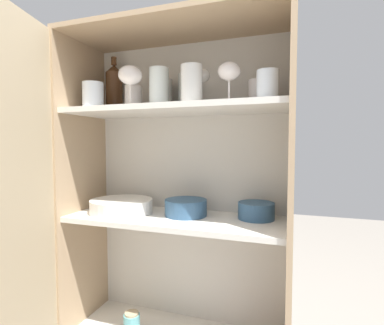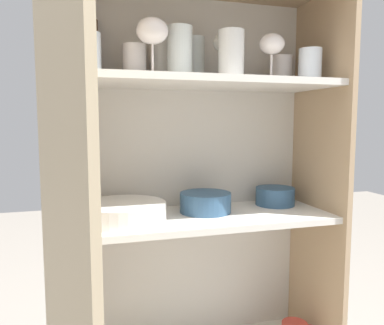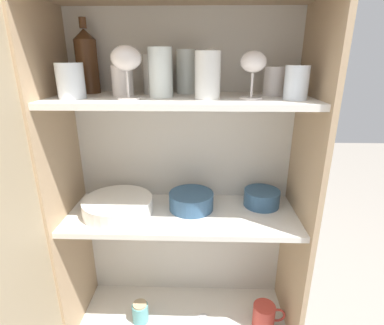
# 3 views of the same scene
# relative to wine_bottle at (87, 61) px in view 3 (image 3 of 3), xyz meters

# --- Properties ---
(cupboard_back_panel) EXTENTS (0.86, 0.02, 1.51)m
(cupboard_back_panel) POSITION_rel_wine_bottle_xyz_m (0.32, 0.06, -0.58)
(cupboard_back_panel) COLOR silver
(cupboard_back_panel) RESTS_ON ground_plane
(cupboard_side_left) EXTENTS (0.02, 0.33, 1.51)m
(cupboard_side_left) POSITION_rel_wine_bottle_xyz_m (-0.10, -0.10, -0.58)
(cupboard_side_left) COLOR tan
(cupboard_side_left) RESTS_ON ground_plane
(cupboard_side_right) EXTENTS (0.02, 0.33, 1.51)m
(cupboard_side_right) POSITION_rel_wine_bottle_xyz_m (0.74, -0.10, -0.58)
(cupboard_side_right) COLOR tan
(cupboard_side_right) RESTS_ON ground_plane
(shelf_board_lower) EXTENTS (0.82, 0.30, 0.02)m
(shelf_board_lower) POSITION_rel_wine_bottle_xyz_m (0.32, -0.10, -1.01)
(shelf_board_lower) COLOR silver
(shelf_board_middle) EXTENTS (0.82, 0.30, 0.02)m
(shelf_board_middle) POSITION_rel_wine_bottle_xyz_m (0.32, -0.10, -0.53)
(shelf_board_middle) COLOR silver
(shelf_board_upper) EXTENTS (0.82, 0.30, 0.02)m
(shelf_board_upper) POSITION_rel_wine_bottle_xyz_m (0.32, -0.10, -0.12)
(shelf_board_upper) COLOR silver
(cupboard_door) EXTENTS (0.12, 0.42, 1.51)m
(cupboard_door) POSITION_rel_wine_bottle_xyz_m (-0.05, -0.47, -0.58)
(cupboard_door) COLOR tan
(cupboard_door) RESTS_ON ground_plane
(tumbler_glass_0) EXTENTS (0.07, 0.07, 0.10)m
(tumbler_glass_0) POSITION_rel_wine_bottle_xyz_m (0.13, -0.07, -0.06)
(tumbler_glass_0) COLOR silver
(tumbler_glass_0) RESTS_ON shelf_board_upper
(tumbler_glass_1) EXTENTS (0.07, 0.07, 0.14)m
(tumbler_glass_1) POSITION_rel_wine_bottle_xyz_m (0.34, -0.00, -0.03)
(tumbler_glass_1) COLOR white
(tumbler_glass_1) RESTS_ON shelf_board_upper
(tumbler_glass_2) EXTENTS (0.08, 0.08, 0.14)m
(tumbler_glass_2) POSITION_rel_wine_bottle_xyz_m (0.41, -0.14, -0.04)
(tumbler_glass_2) COLOR white
(tumbler_glass_2) RESTS_ON shelf_board_upper
(tumbler_glass_3) EXTENTS (0.08, 0.08, 0.10)m
(tumbler_glass_3) POSITION_rel_wine_bottle_xyz_m (-0.00, -0.14, -0.05)
(tumbler_glass_3) COLOR white
(tumbler_glass_3) RESTS_ON shelf_board_upper
(tumbler_glass_4) EXTENTS (0.08, 0.08, 0.13)m
(tumbler_glass_4) POSITION_rel_wine_bottle_xyz_m (0.23, -0.01, -0.04)
(tumbler_glass_4) COLOR white
(tumbler_glass_4) RESTS_ON shelf_board_upper
(tumbler_glass_5) EXTENTS (0.07, 0.07, 0.15)m
(tumbler_glass_5) POSITION_rel_wine_bottle_xyz_m (0.26, -0.10, -0.03)
(tumbler_glass_5) COLOR white
(tumbler_glass_5) RESTS_ON shelf_board_upper
(tumbler_glass_6) EXTENTS (0.07, 0.07, 0.09)m
(tumbler_glass_6) POSITION_rel_wine_bottle_xyz_m (0.63, -0.05, -0.06)
(tumbler_glass_6) COLOR silver
(tumbler_glass_6) RESTS_ON shelf_board_upper
(tumbler_glass_7) EXTENTS (0.07, 0.07, 0.10)m
(tumbler_glass_7) POSITION_rel_wine_bottle_xyz_m (0.67, -0.15, -0.06)
(tumbler_glass_7) COLOR white
(tumbler_glass_7) RESTS_ON shelf_board_upper
(wine_glass_0) EXTENTS (0.08, 0.08, 0.14)m
(wine_glass_0) POSITION_rel_wine_bottle_xyz_m (0.54, -0.14, -0.01)
(wine_glass_0) COLOR silver
(wine_glass_0) RESTS_ON shelf_board_upper
(wine_glass_1) EXTENTS (0.07, 0.07, 0.15)m
(wine_glass_1) POSITION_rel_wine_bottle_xyz_m (0.41, -0.06, 0.00)
(wine_glass_1) COLOR white
(wine_glass_1) RESTS_ON shelf_board_upper
(wine_glass_2) EXTENTS (0.09, 0.09, 0.15)m
(wine_glass_2) POSITION_rel_wine_bottle_xyz_m (0.17, -0.16, 0.01)
(wine_glass_2) COLOR silver
(wine_glass_2) RESTS_ON shelf_board_upper
(wine_bottle) EXTENTS (0.07, 0.07, 0.24)m
(wine_bottle) POSITION_rel_wine_bottle_xyz_m (0.00, 0.00, 0.00)
(wine_bottle) COLOR #4C2D19
(wine_bottle) RESTS_ON shelf_board_upper
(plate_stack_white) EXTENTS (0.25, 0.25, 0.05)m
(plate_stack_white) POSITION_rel_wine_bottle_xyz_m (0.09, -0.10, -0.49)
(plate_stack_white) COLOR white
(plate_stack_white) RESTS_ON shelf_board_middle
(mixing_bowl_large) EXTENTS (0.16, 0.16, 0.06)m
(mixing_bowl_large) POSITION_rel_wine_bottle_xyz_m (0.36, -0.06, -0.49)
(mixing_bowl_large) COLOR #33567A
(mixing_bowl_large) RESTS_ON shelf_board_middle
(serving_bowl_small) EXTENTS (0.13, 0.13, 0.06)m
(serving_bowl_small) POSITION_rel_wine_bottle_xyz_m (0.62, -0.03, -0.49)
(serving_bowl_small) COLOR #33567A
(serving_bowl_small) RESTS_ON shelf_board_middle
(coffee_mug_primary) EXTENTS (0.13, 0.09, 0.10)m
(coffee_mug_primary) POSITION_rel_wine_bottle_xyz_m (0.65, -0.14, -0.95)
(coffee_mug_primary) COLOR #BC3D33
(coffee_mug_primary) RESTS_ON shelf_board_lower
(storage_jar) EXTENTS (0.06, 0.06, 0.09)m
(storage_jar) POSITION_rel_wine_bottle_xyz_m (0.15, -0.13, -0.95)
(storage_jar) COLOR #5BA3A8
(storage_jar) RESTS_ON shelf_board_lower
(serving_spoon) EXTENTS (0.21, 0.06, 0.01)m
(serving_spoon) POSITION_rel_wine_bottle_xyz_m (0.34, -0.13, -0.99)
(serving_spoon) COLOR silver
(serving_spoon) RESTS_ON shelf_board_lower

